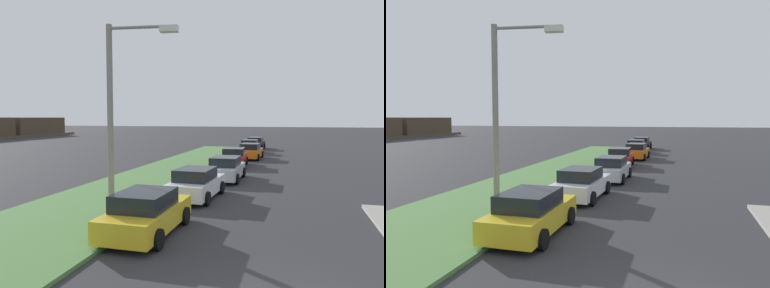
# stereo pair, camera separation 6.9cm
# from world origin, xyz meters

# --- Properties ---
(grass_median) EXTENTS (60.00, 6.00, 0.12)m
(grass_median) POSITION_xyz_m (10.00, 8.26, 0.06)
(grass_median) COLOR #517F42
(grass_median) RESTS_ON ground
(parked_car_yellow) EXTENTS (4.32, 2.05, 1.47)m
(parked_car_yellow) POSITION_xyz_m (4.19, 4.63, 0.72)
(parked_car_yellow) COLOR gold
(parked_car_yellow) RESTS_ON ground
(parked_car_white) EXTENTS (4.38, 2.17, 1.47)m
(parked_car_white) POSITION_xyz_m (9.88, 4.43, 0.72)
(parked_car_white) COLOR silver
(parked_car_white) RESTS_ON ground
(parked_car_silver) EXTENTS (4.32, 2.06, 1.47)m
(parked_car_silver) POSITION_xyz_m (15.35, 3.99, 0.72)
(parked_car_silver) COLOR #B2B5BA
(parked_car_silver) RESTS_ON ground
(parked_car_red) EXTENTS (4.40, 2.22, 1.47)m
(parked_car_red) POSITION_xyz_m (22.00, 4.54, 0.72)
(parked_car_red) COLOR red
(parked_car_red) RESTS_ON ground
(parked_car_orange) EXTENTS (4.38, 2.18, 1.47)m
(parked_car_orange) POSITION_xyz_m (27.55, 3.86, 0.72)
(parked_car_orange) COLOR orange
(parked_car_orange) RESTS_ON ground
(parked_car_blue) EXTENTS (4.32, 2.06, 1.47)m
(parked_car_blue) POSITION_xyz_m (33.28, 4.58, 0.72)
(parked_car_blue) COLOR #23389E
(parked_car_blue) RESTS_ON ground
(parked_car_black) EXTENTS (4.38, 2.18, 1.47)m
(parked_car_black) POSITION_xyz_m (38.78, 4.51, 0.72)
(parked_car_black) COLOR black
(parked_car_black) RESTS_ON ground
(streetlight) EXTENTS (0.66, 2.87, 7.50)m
(streetlight) POSITION_xyz_m (6.35, 6.68, 4.39)
(streetlight) COLOR gray
(streetlight) RESTS_ON ground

